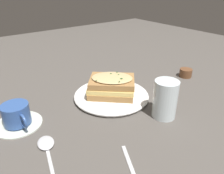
# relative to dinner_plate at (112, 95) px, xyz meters

# --- Properties ---
(ground_plane) EXTENTS (2.40, 2.40, 0.00)m
(ground_plane) POSITION_rel_dinner_plate_xyz_m (-0.03, 0.00, -0.01)
(ground_plane) COLOR #514C47
(dinner_plate) EXTENTS (0.26, 0.26, 0.01)m
(dinner_plate) POSITION_rel_dinner_plate_xyz_m (0.00, 0.00, 0.00)
(dinner_plate) COLOR white
(dinner_plate) RESTS_ON ground_plane
(sandwich) EXTENTS (0.19, 0.19, 0.07)m
(sandwich) POSITION_rel_dinner_plate_xyz_m (0.00, -0.00, 0.04)
(sandwich) COLOR #A37542
(sandwich) RESTS_ON dinner_plate
(teacup_with_saucer) EXTENTS (0.14, 0.13, 0.07)m
(teacup_with_saucer) POSITION_rel_dinner_plate_xyz_m (0.04, 0.31, 0.02)
(teacup_with_saucer) COLOR silver
(teacup_with_saucer) RESTS_ON ground_plane
(water_glass) EXTENTS (0.07, 0.07, 0.12)m
(water_glass) POSITION_rel_dinner_plate_xyz_m (-0.19, -0.05, 0.05)
(water_glass) COLOR silver
(water_glass) RESTS_ON ground_plane
(spoon) EXTENTS (0.16, 0.06, 0.01)m
(spoon) POSITION_rel_dinner_plate_xyz_m (-0.10, 0.28, -0.00)
(spoon) COLOR silver
(spoon) RESTS_ON ground_plane
(condiment_pot) EXTENTS (0.05, 0.05, 0.03)m
(condiment_pot) POSITION_rel_dinner_plate_xyz_m (-0.05, -0.36, 0.01)
(condiment_pot) COLOR brown
(condiment_pot) RESTS_ON ground_plane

